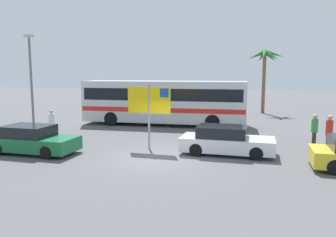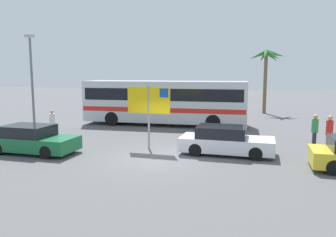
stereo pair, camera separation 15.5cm
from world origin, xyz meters
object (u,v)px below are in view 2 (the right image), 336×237
(car_white, at_px, (225,141))
(car_green, at_px, (32,140))
(ferry_sign, at_px, (150,103))
(bus_front_coach, at_px, (165,100))
(pedestrian_crossing_lot, at_px, (315,129))
(pedestrian_near_sign, at_px, (329,131))
(pedestrian_by_bus, at_px, (52,121))

(car_white, bearing_deg, car_green, -165.88)
(ferry_sign, bearing_deg, bus_front_coach, 101.48)
(car_green, relative_size, car_white, 0.98)
(ferry_sign, distance_m, pedestrian_crossing_lot, 8.31)
(car_white, xyz_separation_m, pedestrian_crossing_lot, (4.27, 2.03, 0.40))
(ferry_sign, bearing_deg, car_white, -0.47)
(car_white, bearing_deg, ferry_sign, 178.99)
(car_white, bearing_deg, bus_front_coach, 124.15)
(pedestrian_near_sign, bearing_deg, ferry_sign, 161.74)
(car_green, bearing_deg, pedestrian_by_bus, 110.48)
(bus_front_coach, xyz_separation_m, pedestrian_by_bus, (-5.28, -6.22, -0.82))
(bus_front_coach, bearing_deg, pedestrian_near_sign, -35.61)
(ferry_sign, distance_m, pedestrian_by_bus, 6.64)
(bus_front_coach, bearing_deg, ferry_sign, -82.28)
(pedestrian_crossing_lot, height_order, pedestrian_near_sign, pedestrian_near_sign)
(car_green, relative_size, pedestrian_by_bus, 2.62)
(pedestrian_by_bus, relative_size, pedestrian_near_sign, 0.90)
(car_green, relative_size, pedestrian_crossing_lot, 2.46)
(bus_front_coach, xyz_separation_m, car_white, (4.79, -8.00, -1.15))
(pedestrian_by_bus, bearing_deg, pedestrian_near_sign, 156.29)
(ferry_sign, bearing_deg, pedestrian_by_bus, 170.40)
(car_white, xyz_separation_m, pedestrian_by_bus, (-10.07, 1.78, 0.33))
(pedestrian_crossing_lot, bearing_deg, car_green, 47.96)
(car_green, height_order, pedestrian_near_sign, pedestrian_near_sign)
(ferry_sign, distance_m, pedestrian_near_sign, 8.62)
(bus_front_coach, xyz_separation_m, pedestrian_near_sign, (9.54, -6.83, -0.70))
(pedestrian_by_bus, height_order, pedestrian_near_sign, pedestrian_near_sign)
(car_green, height_order, pedestrian_crossing_lot, pedestrian_crossing_lot)
(pedestrian_crossing_lot, distance_m, pedestrian_by_bus, 14.34)
(car_white, relative_size, pedestrian_by_bus, 2.67)
(car_white, height_order, pedestrian_near_sign, pedestrian_near_sign)
(bus_front_coach, xyz_separation_m, pedestrian_crossing_lot, (9.06, -5.96, -0.75))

